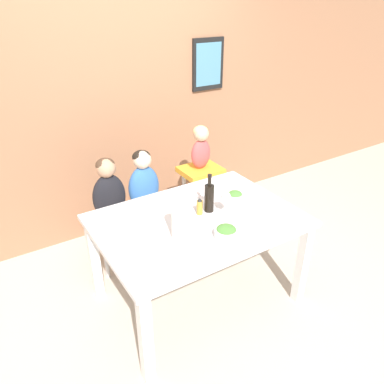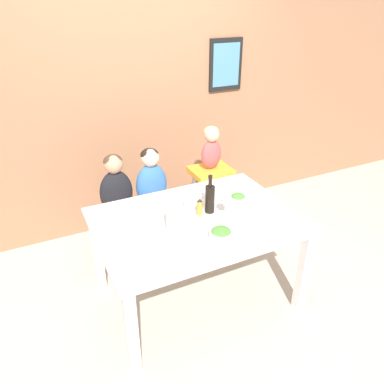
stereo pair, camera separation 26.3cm
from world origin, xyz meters
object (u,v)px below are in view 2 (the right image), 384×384
object	(u,v)px
wine_glass_far	(182,196)
person_child_center	(151,178)
chair_far_center	(153,212)
dinner_plate_front_left	(143,257)
dinner_plate_back_left	(135,209)
wine_glass_near	(226,200)
person_baby_right	(211,145)
paper_towel_roll	(174,219)
salad_bowl_large	(221,234)
chair_right_highchair	(210,184)
salad_bowl_small	(238,199)
person_child_left	(116,185)
chair_far_left	(119,221)
wine_bottle	(210,198)

from	to	relation	value
wine_glass_far	person_child_center	bearing A→B (deg)	91.83
person_child_center	chair_far_center	bearing A→B (deg)	-90.00
dinner_plate_front_left	dinner_plate_back_left	distance (m)	0.58
wine_glass_near	wine_glass_far	world-z (taller)	same
wine_glass_near	person_baby_right	bearing A→B (deg)	68.61
paper_towel_roll	salad_bowl_large	distance (m)	0.32
chair_far_center	person_baby_right	world-z (taller)	person_baby_right
chair_right_highchair	salad_bowl_small	xyz separation A→B (m)	(-0.14, -0.69, 0.22)
paper_towel_roll	salad_bowl_large	bearing A→B (deg)	-33.15
person_baby_right	wine_glass_near	size ratio (longest dim) A/B	2.20
person_baby_right	dinner_plate_back_left	distance (m)	1.00
paper_towel_roll	salad_bowl_small	xyz separation A→B (m)	(0.60, 0.18, -0.09)
dinner_plate_front_left	dinner_plate_back_left	xyz separation A→B (m)	(0.14, 0.57, 0.00)
person_child_center	paper_towel_roll	xyz separation A→B (m)	(-0.16, -0.88, 0.12)
salad_bowl_small	person_child_left	bearing A→B (deg)	137.55
person_child_center	chair_far_left	bearing A→B (deg)	-179.82
person_child_left	dinner_plate_front_left	xyz separation A→B (m)	(-0.11, -1.00, -0.01)
chair_far_center	person_child_center	size ratio (longest dim) A/B	0.88
dinner_plate_back_left	chair_far_center	bearing A→B (deg)	56.63
wine_glass_far	dinner_plate_front_left	world-z (taller)	wine_glass_far
person_child_center	dinner_plate_back_left	distance (m)	0.52
paper_towel_roll	dinner_plate_back_left	bearing A→B (deg)	106.05
person_child_center	salad_bowl_small	size ratio (longest dim) A/B	4.31
wine_bottle	salad_bowl_large	bearing A→B (deg)	-106.61
person_child_left	wine_glass_far	world-z (taller)	person_child_left
wine_bottle	person_child_left	bearing A→B (deg)	126.42
chair_far_center	salad_bowl_large	size ratio (longest dim) A/B	3.10
salad_bowl_large	salad_bowl_small	size ratio (longest dim) A/B	1.22
chair_right_highchair	dinner_plate_front_left	xyz separation A→B (m)	(-1.01, -1.00, 0.18)
chair_far_left	dinner_plate_back_left	distance (m)	0.55
wine_bottle	chair_far_left	bearing A→B (deg)	126.46
person_baby_right	wine_glass_far	distance (m)	0.84
wine_glass_near	wine_bottle	bearing A→B (deg)	124.71
chair_right_highchair	wine_glass_near	size ratio (longest dim) A/B	3.90
salad_bowl_small	paper_towel_roll	bearing A→B (deg)	-163.00
person_child_left	salad_bowl_small	size ratio (longest dim) A/B	4.31
chair_far_center	wine_bottle	world-z (taller)	wine_bottle
person_baby_right	wine_glass_near	distance (m)	0.86
person_child_center	person_baby_right	bearing A→B (deg)	0.05
person_baby_right	wine_bottle	world-z (taller)	person_baby_right
chair_far_left	wine_glass_far	size ratio (longest dim) A/B	2.57
person_baby_right	dinner_plate_back_left	bearing A→B (deg)	-153.40
dinner_plate_front_left	chair_far_left	bearing A→B (deg)	83.83
wine_glass_far	salad_bowl_small	size ratio (longest dim) A/B	1.47
person_child_left	paper_towel_roll	size ratio (longest dim) A/B	1.99
person_child_center	paper_towel_roll	world-z (taller)	person_child_center
salad_bowl_large	salad_bowl_small	bearing A→B (deg)	45.23
person_child_left	person_baby_right	distance (m)	0.92
person_child_center	wine_glass_near	distance (m)	0.85
chair_far_center	person_child_left	xyz separation A→B (m)	(-0.31, 0.00, 0.35)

